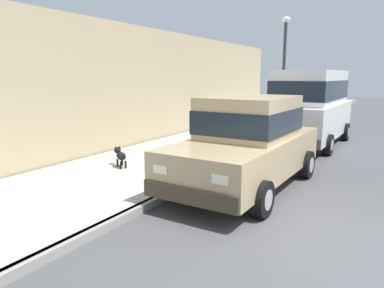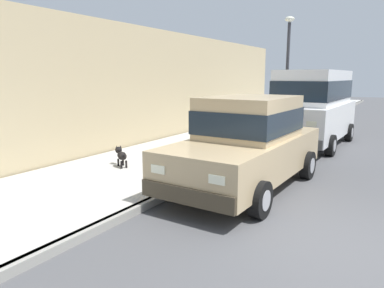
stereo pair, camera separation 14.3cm
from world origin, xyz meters
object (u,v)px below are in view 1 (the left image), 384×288
Objects in this scene: dog_black at (120,155)px; street_lamp at (284,61)px; fire_hydrant at (217,146)px; car_tan_sedan at (248,142)px; car_white_van at (310,104)px.

dog_black is 8.19m from street_lamp.
fire_hydrant is (1.63, 2.06, 0.05)m from dog_black.
car_tan_sedan reaches higher than fire_hydrant.
fire_hydrant is 6.06m from street_lamp.
car_white_van is 7.37× the size of dog_black.
street_lamp is (-1.39, 7.15, 1.92)m from car_tan_sedan.
car_tan_sedan is at bearing -46.95° from fire_hydrant.
fire_hydrant reaches higher than dog_black.
car_white_van is (0.02, 5.64, 0.41)m from car_tan_sedan.
street_lamp is at bearing 101.01° from car_tan_sedan.
car_tan_sedan is 0.94× the size of car_white_van.
car_white_van is at bearing -46.83° from street_lamp.
car_tan_sedan is at bearing -90.25° from car_white_van.
fire_hydrant is 0.16× the size of street_lamp.
street_lamp is at bearing 77.20° from dog_black.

